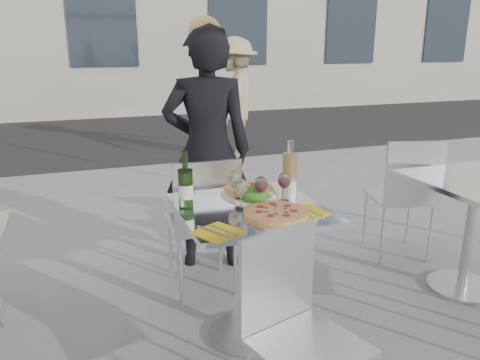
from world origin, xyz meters
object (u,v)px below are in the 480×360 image
object	(u,v)px
pizza_near	(276,212)
wine_bottle	(186,187)
chair_far	(204,215)
wineglass_white_a	(241,188)
carafe	(290,171)
napkin_right	(306,212)
pizza_far	(249,190)
wineglass_red_a	(261,185)
salad_plate	(255,196)
pedestrian_b	(235,99)
wineglass_white_b	(234,179)
woman_diner	(207,151)
side_table_right	(473,211)
sugar_shaker	(290,187)
side_chair_rfar	(406,190)
chair_near	(294,318)
napkin_left	(218,232)
main_table	(250,245)
wineglass_red_b	(284,182)

from	to	relation	value
pizza_near	wine_bottle	bearing A→B (deg)	148.81
chair_far	wineglass_white_a	xyz separation A→B (m)	(0.04, -0.54, 0.33)
wine_bottle	carafe	world-z (taller)	wine_bottle
wine_bottle	napkin_right	xyz separation A→B (m)	(0.53, -0.26, -0.11)
pizza_far	wineglass_white_a	size ratio (longest dim) A/B	2.02
pizza_near	wineglass_red_a	size ratio (longest dim) A/B	2.01
salad_plate	napkin_right	distance (m)	0.29
pedestrian_b	wineglass_red_a	bearing A→B (deg)	12.86
pizza_near	carafe	size ratio (longest dim) A/B	1.09
salad_plate	wineglass_white_b	world-z (taller)	wineglass_white_b
chair_far	woman_diner	world-z (taller)	woman_diner
wineglass_white_a	carafe	bearing A→B (deg)	26.44
side_table_right	sugar_shaker	size ratio (longest dim) A/B	7.01
side_table_right	side_chair_rfar	world-z (taller)	side_chair_rfar
woman_diner	pizza_far	bearing A→B (deg)	107.88
woman_diner	pizza_far	xyz separation A→B (m)	(0.02, -0.73, -0.07)
salad_plate	carafe	world-z (taller)	carafe
chair_far	carafe	distance (m)	0.63
wineglass_white_b	woman_diner	bearing A→B (deg)	83.99
chair_near	wine_bottle	world-z (taller)	wine_bottle
wine_bottle	carafe	xyz separation A→B (m)	(0.61, 0.08, 0.00)
chair_near	side_chair_rfar	distance (m)	1.86
chair_far	sugar_shaker	xyz separation A→B (m)	(0.36, -0.45, 0.27)
chair_near	napkin_left	distance (m)	0.49
main_table	woman_diner	xyz separation A→B (m)	(0.05, 0.95, 0.30)
side_chair_rfar	woman_diner	size ratio (longest dim) A/B	0.55
pizza_near	carafe	distance (m)	0.40
side_chair_rfar	napkin_left	distance (m)	1.84
side_chair_rfar	wine_bottle	xyz separation A→B (m)	(-1.71, -0.43, 0.32)
carafe	wineglass_red_a	size ratio (longest dim) A/B	1.84
chair_near	wineglass_red_b	distance (m)	0.79
carafe	wineglass_red_b	distance (m)	0.18
side_table_right	wineglass_red_a	distance (m)	1.48
pizza_near	wineglass_white_b	xyz separation A→B (m)	(-0.11, 0.29, 0.10)
sugar_shaker	pedestrian_b	bearing A→B (deg)	74.75
main_table	napkin_left	world-z (taller)	napkin_left
chair_near	carafe	bearing A→B (deg)	49.34
pedestrian_b	wineglass_red_b	xyz separation A→B (m)	(-1.13, -3.98, 0.03)
sugar_shaker	napkin_left	xyz separation A→B (m)	(-0.52, -0.35, -0.05)
pizza_far	wineglass_red_b	bearing A→B (deg)	-58.99
wineglass_red_a	chair_near	bearing A→B (deg)	-100.25
pedestrian_b	salad_plate	size ratio (longest dim) A/B	7.51
chair_near	pedestrian_b	xyz separation A→B (m)	(1.39, 4.63, 0.33)
carafe	wineglass_red_b	xyz separation A→B (m)	(-0.10, -0.15, -0.01)
side_table_right	salad_plate	xyz separation A→B (m)	(-1.45, 0.06, 0.25)
chair_far	wineglass_red_b	distance (m)	0.67
woman_diner	salad_plate	xyz separation A→B (m)	(-0.00, -0.89, -0.05)
side_table_right	napkin_right	size ratio (longest dim) A/B	3.43
salad_plate	sugar_shaker	world-z (taller)	sugar_shaker
wineglass_red_b	napkin_right	world-z (taller)	wineglass_red_b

